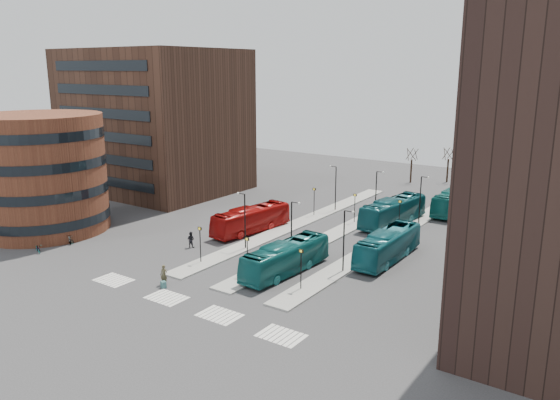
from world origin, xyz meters
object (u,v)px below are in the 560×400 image
Objects in this scene: teal_bus_d at (456,201)px; commuter_b at (286,253)px; bicycle_mid at (68,239)px; red_bus at (251,219)px; commuter_c at (291,252)px; suitcase at (163,285)px; bicycle_near at (38,248)px; teal_bus_a at (286,258)px; bicycle_far at (67,240)px; commuter_a at (191,240)px; traveller at (164,275)px; teal_bus_b at (393,211)px; teal_bus_c at (388,245)px.

teal_bus_d is 6.49× the size of commuter_b.
teal_bus_d is at bearing -23.92° from bicycle_mid.
commuter_c is (9.31, -5.45, -0.68)m from red_bus.
suitcase is 18.22m from bicycle_near.
teal_bus_a is at bearing -31.17° from red_bus.
red_bus is 6.88× the size of bicycle_far.
bicycle_mid is at bearing 86.86° from commuter_b.
commuter_c is (-1.66, 3.32, -0.68)m from teal_bus_a.
commuter_c is (-8.09, -28.50, -0.79)m from teal_bus_d.
teal_bus_d reaches higher than bicycle_mid.
commuter_b is at bearing 25.19° from commuter_c.
commuter_b is at bearing 87.84° from suitcase.
teal_bus_d is at bearing -136.30° from commuter_a.
traveller is (-13.90, -40.56, -0.72)m from teal_bus_d.
red_bus is at bearing -128.37° from teal_bus_b.
teal_bus_d is 6.40× the size of bicycle_mid.
commuter_a is 16.21m from bicycle_near.
bicycle_near is at bearing -154.65° from teal_bus_a.
teal_bus_a is at bearing -93.29° from bicycle_far.
traveller is 17.85m from bicycle_far.
teal_bus_c is at bearing 8.30° from red_bus.
bicycle_near is 1.06× the size of bicycle_far.
commuter_a is 11.61m from commuter_c.
commuter_a is at bearing -29.43° from bicycle_near.
teal_bus_c reaches higher than bicycle_far.
traveller is 10.65m from commuter_a.
teal_bus_a is at bearing -88.06° from teal_bus_b.
bicycle_mid reaches higher than bicycle_near.
red_bus is at bearing -124.86° from teal_bus_d.
traveller is 1.16× the size of bicycle_far.
teal_bus_d is 6.70× the size of commuter_a.
red_bus is 10.81m from commuter_c.
commuter_b is at bearing -94.28° from teal_bus_b.
teal_bus_c reaches higher than commuter_a.
teal_bus_a is 3.77m from commuter_c.
commuter_b is (-3.55, -18.80, -0.77)m from teal_bus_b.
teal_bus_a is 6.07× the size of commuter_b.
teal_bus_b is 19.14m from commuter_b.
commuter_a is at bearing 142.21° from suitcase.
traveller is 1.06× the size of commuter_a.
teal_bus_d reaches higher than bicycle_near.
traveller is at bearing 18.68° from commuter_c.
traveller reaches higher than bicycle_near.
bicycle_far is at bearing -164.40° from bicycle_mid.
teal_bus_a is at bearing -170.27° from commuter_b.
teal_bus_a reaches higher than suitcase.
teal_bus_b is at bearing 95.16° from suitcase.
suitcase is 0.33× the size of traveller.
bicycle_mid is 0.16m from bicycle_far.
bicycle_mid is at bearing -167.92° from suitcase.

